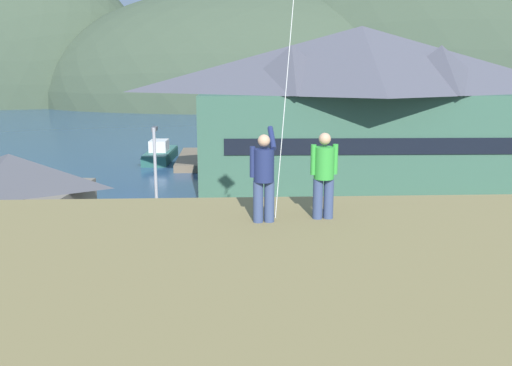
% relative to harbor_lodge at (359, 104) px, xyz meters
% --- Properties ---
extents(ground_plane, '(600.00, 600.00, 0.00)m').
position_rel_harbor_lodge_xyz_m(ground_plane, '(-8.13, -22.60, -6.45)').
color(ground_plane, '#66604C').
extents(parking_lot_pad, '(40.00, 20.00, 0.10)m').
position_rel_harbor_lodge_xyz_m(parking_lot_pad, '(-8.13, -17.60, -6.40)').
color(parking_lot_pad, slate).
rests_on(parking_lot_pad, ground).
extents(bay_water, '(360.00, 84.00, 0.03)m').
position_rel_harbor_lodge_xyz_m(bay_water, '(-8.13, 37.40, -6.44)').
color(bay_water, navy).
rests_on(bay_water, ground).
extents(far_hill_east_peak, '(108.83, 65.13, 55.21)m').
position_rel_harbor_lodge_xyz_m(far_hill_east_peak, '(-2.03, 93.62, -6.45)').
color(far_hill_east_peak, '#3D4C38').
rests_on(far_hill_east_peak, ground).
extents(far_hill_center_saddle, '(128.33, 65.68, 86.27)m').
position_rel_harbor_lodge_xyz_m(far_hill_center_saddle, '(51.92, 93.01, -6.45)').
color(far_hill_center_saddle, '#3D4C38').
rests_on(far_hill_center_saddle, ground).
extents(harbor_lodge, '(25.12, 12.10, 12.10)m').
position_rel_harbor_lodge_xyz_m(harbor_lodge, '(0.00, 0.00, 0.00)').
color(harbor_lodge, '#38604C').
rests_on(harbor_lodge, ground).
extents(storage_shed_near_lot, '(7.50, 5.70, 5.30)m').
position_rel_harbor_lodge_xyz_m(storage_shed_near_lot, '(-20.00, -14.93, -3.70)').
color(storage_shed_near_lot, '#756B5B').
rests_on(storage_shed_near_lot, ground).
extents(storage_shed_waterside, '(5.32, 5.23, 4.57)m').
position_rel_harbor_lodge_xyz_m(storage_shed_waterside, '(-4.52, 0.82, -4.08)').
color(storage_shed_waterside, '#756B5B').
rests_on(storage_shed_waterside, ground).
extents(wharf_dock, '(3.20, 10.40, 0.70)m').
position_rel_harbor_lodge_xyz_m(wharf_dock, '(-13.08, 11.59, -6.10)').
color(wharf_dock, '#70604C').
rests_on(wharf_dock, ground).
extents(moored_boat_wharfside, '(2.76, 7.47, 2.16)m').
position_rel_harbor_lodge_xyz_m(moored_boat_wharfside, '(-16.61, 12.70, -5.73)').
color(moored_boat_wharfside, '#23564C').
rests_on(moored_boat_wharfside, ground).
extents(moored_boat_outer_mooring, '(3.10, 8.13, 2.16)m').
position_rel_harbor_lodge_xyz_m(moored_boat_outer_mooring, '(-9.45, 12.22, -5.73)').
color(moored_boat_outer_mooring, navy).
rests_on(moored_boat_outer_mooring, ground).
extents(parked_car_back_row_right, '(4.29, 2.24, 1.82)m').
position_rel_harbor_lodge_xyz_m(parked_car_back_row_right, '(-12.13, -21.71, -5.39)').
color(parked_car_back_row_right, navy).
rests_on(parked_car_back_row_right, parking_lot_pad).
extents(parked_car_corner_spot, '(4.30, 2.24, 1.82)m').
position_rel_harbor_lodge_xyz_m(parked_car_corner_spot, '(-6.52, -22.64, -5.39)').
color(parked_car_corner_spot, red).
rests_on(parked_car_corner_spot, parking_lot_pad).
extents(parked_car_mid_row_near, '(4.32, 2.30, 1.82)m').
position_rel_harbor_lodge_xyz_m(parked_car_mid_row_near, '(-2.92, -16.73, -5.39)').
color(parked_car_mid_row_near, '#B28923').
rests_on(parked_car_mid_row_near, parking_lot_pad).
extents(parked_car_back_row_left, '(4.24, 2.12, 1.82)m').
position_rel_harbor_lodge_xyz_m(parked_car_back_row_left, '(-12.64, -15.97, -5.39)').
color(parked_car_back_row_left, slate).
rests_on(parked_car_back_row_left, parking_lot_pad).
extents(parking_light_pole, '(0.24, 0.78, 6.07)m').
position_rel_harbor_lodge_xyz_m(parking_light_pole, '(-13.62, -12.04, -2.80)').
color(parking_light_pole, '#ADADB2').
rests_on(parking_light_pole, parking_lot_pad).
extents(person_kite_flyer, '(0.52, 0.67, 1.86)m').
position_rel_harbor_lodge_xyz_m(person_kite_flyer, '(-8.97, -30.11, 0.86)').
color(person_kite_flyer, '#384770').
rests_on(person_kite_flyer, grassy_hill_foreground).
extents(person_companion, '(0.55, 0.40, 1.74)m').
position_rel_harbor_lodge_xyz_m(person_companion, '(-7.76, -29.92, 0.84)').
color(person_companion, '#384770').
rests_on(person_companion, grassy_hill_foreground).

